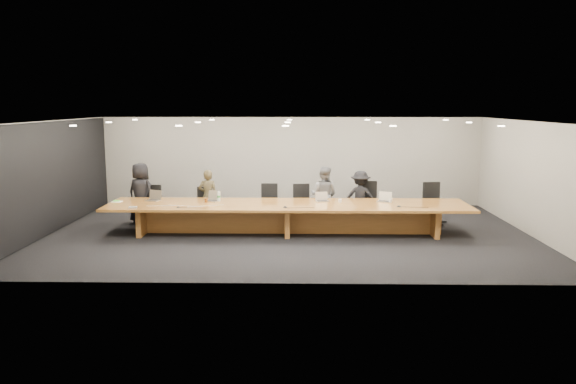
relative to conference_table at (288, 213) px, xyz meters
name	(u,v)px	position (x,y,z in m)	size (l,w,h in m)	color
ground	(288,233)	(0.00, 0.00, -0.52)	(12.00, 12.00, 0.00)	black
back_wall	(290,161)	(0.00, 4.00, 0.88)	(12.00, 0.02, 2.80)	#B8B1A7
left_wall_panel	(50,178)	(-5.94, 0.00, 0.85)	(0.08, 7.84, 2.74)	black
conference_table	(288,213)	(0.00, 0.00, 0.00)	(9.00, 1.80, 0.75)	brown
chair_far_left	(151,204)	(-3.75, 1.21, 0.00)	(0.53, 0.53, 1.04)	black
chair_left	(205,205)	(-2.28, 1.20, -0.02)	(0.50, 0.50, 0.99)	black
chair_mid_left	(269,203)	(-0.54, 1.26, 0.02)	(0.55, 0.55, 1.08)	black
chair_mid_right	(303,204)	(0.38, 1.23, 0.02)	(0.55, 0.55, 1.08)	black
chair_right	(369,203)	(2.16, 1.15, 0.06)	(0.59, 0.59, 1.17)	black
chair_far_right	(434,203)	(3.93, 1.21, 0.05)	(0.58, 0.58, 1.14)	black
person_a	(141,193)	(-4.01, 1.15, 0.30)	(0.81, 0.52, 1.65)	black
person_b	(208,196)	(-2.18, 1.16, 0.21)	(0.53, 0.35, 1.47)	#352F1D
person_c	(324,195)	(0.95, 1.18, 0.26)	(0.76, 0.59, 1.56)	#59595B
person_d	(360,197)	(1.94, 1.19, 0.20)	(0.93, 0.54, 1.44)	black
laptop_a	(153,196)	(-3.48, 0.36, 0.37)	(0.35, 0.25, 0.28)	tan
laptop_b	(212,196)	(-1.95, 0.32, 0.37)	(0.35, 0.25, 0.28)	#B5A88A
laptop_d	(322,197)	(0.88, 0.35, 0.35)	(0.31, 0.23, 0.25)	#BAA68E
laptop_e	(384,197)	(2.44, 0.33, 0.36)	(0.33, 0.24, 0.26)	#C3B295
water_bottle	(219,197)	(-1.77, 0.32, 0.35)	(0.08, 0.08, 0.25)	silver
amber_mug	(206,200)	(-2.07, 0.17, 0.28)	(0.08, 0.08, 0.10)	brown
paper_cup_near	(340,201)	(1.32, 0.18, 0.27)	(0.08, 0.08, 0.09)	white
paper_cup_far	(391,201)	(2.60, 0.22, 0.27)	(0.08, 0.08, 0.09)	silver
notepad	(117,202)	(-4.35, 0.17, 0.24)	(0.24, 0.19, 0.01)	white
lime_gadget	(117,201)	(-4.37, 0.19, 0.26)	(0.16, 0.09, 0.02)	green
av_box	(133,207)	(-3.70, -0.64, 0.24)	(0.19, 0.14, 0.03)	silver
mic_left	(178,207)	(-2.63, -0.56, 0.24)	(0.10, 0.10, 0.03)	black
mic_center	(285,207)	(-0.05, -0.50, 0.24)	(0.12, 0.12, 0.03)	black
mic_right	(399,206)	(2.70, -0.36, 0.25)	(0.13, 0.13, 0.03)	black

